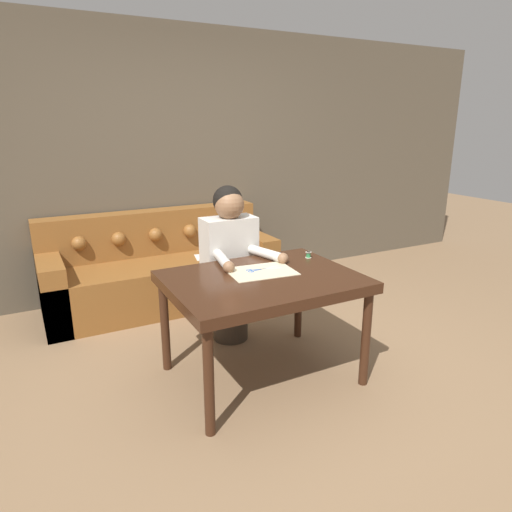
{
  "coord_description": "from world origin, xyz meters",
  "views": [
    {
      "loc": [
        -1.47,
        -2.35,
        1.7
      ],
      "look_at": [
        -0.1,
        0.25,
        0.83
      ],
      "focal_mm": 32.0,
      "sensor_mm": 36.0,
      "label": 1
    }
  ],
  "objects_px": {
    "dining_table": "(263,287)",
    "person": "(230,262)",
    "thread_spool": "(308,255)",
    "couch": "(161,272)",
    "scissors": "(258,270)"
  },
  "relations": [
    {
      "from": "couch",
      "to": "thread_spool",
      "type": "height_order",
      "value": "couch"
    },
    {
      "from": "scissors",
      "to": "thread_spool",
      "type": "bearing_deg",
      "value": 10.61
    },
    {
      "from": "dining_table",
      "to": "person",
      "type": "bearing_deg",
      "value": 85.33
    },
    {
      "from": "dining_table",
      "to": "person",
      "type": "xyz_separation_m",
      "value": [
        0.05,
        0.62,
        -0.01
      ]
    },
    {
      "from": "dining_table",
      "to": "scissors",
      "type": "height_order",
      "value": "scissors"
    },
    {
      "from": "couch",
      "to": "person",
      "type": "xyz_separation_m",
      "value": [
        0.27,
        -1.02,
        0.33
      ]
    },
    {
      "from": "couch",
      "to": "scissors",
      "type": "bearing_deg",
      "value": -80.6
    },
    {
      "from": "dining_table",
      "to": "couch",
      "type": "bearing_deg",
      "value": 97.48
    },
    {
      "from": "dining_table",
      "to": "couch",
      "type": "height_order",
      "value": "couch"
    },
    {
      "from": "thread_spool",
      "to": "couch",
      "type": "bearing_deg",
      "value": 116.87
    },
    {
      "from": "person",
      "to": "scissors",
      "type": "height_order",
      "value": "person"
    },
    {
      "from": "couch",
      "to": "thread_spool",
      "type": "xyz_separation_m",
      "value": [
        0.72,
        -1.42,
        0.44
      ]
    },
    {
      "from": "scissors",
      "to": "thread_spool",
      "type": "height_order",
      "value": "thread_spool"
    },
    {
      "from": "dining_table",
      "to": "thread_spool",
      "type": "relative_size",
      "value": 27.24
    },
    {
      "from": "couch",
      "to": "thread_spool",
      "type": "distance_m",
      "value": 1.65
    }
  ]
}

